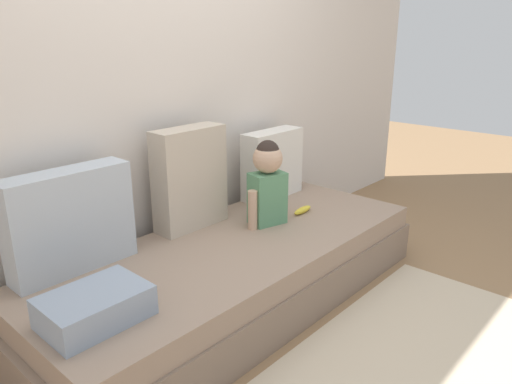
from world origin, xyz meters
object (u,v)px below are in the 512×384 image
at_px(throw_pillow_center, 190,178).
at_px(folded_blanket, 95,307).
at_px(banana, 302,210).
at_px(couch, 236,273).
at_px(throw_pillow_right, 272,164).
at_px(throw_pillow_left, 70,221).
at_px(toddler, 267,181).

bearing_deg(throw_pillow_center, folded_blanket, -152.27).
bearing_deg(banana, couch, -179.69).
bearing_deg(banana, throw_pillow_center, 149.49).
height_order(couch, folded_blanket, folded_blanket).
relative_size(throw_pillow_center, banana, 3.46).
bearing_deg(banana, folded_blanket, -175.53).
xyz_separation_m(couch, throw_pillow_right, (0.74, 0.36, 0.42)).
bearing_deg(throw_pillow_left, banana, -14.93).
bearing_deg(throw_pillow_right, couch, -153.82).
relative_size(throw_pillow_center, throw_pillow_right, 1.24).
bearing_deg(throw_pillow_left, couch, -26.18).
height_order(throw_pillow_center, folded_blanket, throw_pillow_center).
height_order(banana, folded_blanket, folded_blanket).
xyz_separation_m(throw_pillow_center, throw_pillow_right, (0.74, 0.00, -0.06)).
distance_m(throw_pillow_right, folded_blanket, 1.73).
xyz_separation_m(throw_pillow_left, throw_pillow_center, (0.74, 0.00, 0.05)).
height_order(throw_pillow_left, toddler, toddler).
bearing_deg(throw_pillow_left, throw_pillow_right, 0.00).
bearing_deg(couch, toddler, 10.16).
distance_m(couch, throw_pillow_left, 0.93).
relative_size(couch, throw_pillow_center, 4.05).
relative_size(throw_pillow_center, folded_blanket, 1.47).
bearing_deg(toddler, throw_pillow_left, 164.24).
relative_size(toddler, banana, 2.99).
relative_size(couch, banana, 14.01).
relative_size(throw_pillow_left, throw_pillow_right, 1.26).
distance_m(couch, throw_pillow_center, 0.60).
distance_m(couch, toddler, 0.56).
xyz_separation_m(throw_pillow_left, folded_blanket, (-0.17, -0.48, -0.18)).
xyz_separation_m(couch, banana, (0.61, 0.00, 0.21)).
height_order(toddler, folded_blanket, toddler).
relative_size(throw_pillow_left, toddler, 1.18).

